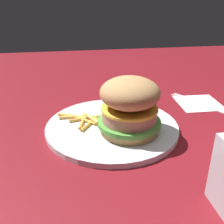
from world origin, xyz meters
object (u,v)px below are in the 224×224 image
plate (112,127)px  napkin (199,103)px  fries_pile (82,119)px  sandwich (130,105)px  fork (198,102)px

plate → napkin: bearing=22.7°
fries_pile → sandwich: bearing=-34.2°
napkin → fork: 0.00m
napkin → fork: fork is taller
plate → fork: plate is taller
plate → sandwich: bearing=-47.6°
plate → sandwich: (0.03, -0.03, 0.06)m
plate → fries_pile: size_ratio=3.01×
fries_pile → napkin: fries_pile is taller
plate → sandwich: sandwich is taller
sandwich → napkin: sandwich is taller
plate → fries_pile: 0.07m
plate → fork: size_ratio=1.79×
napkin → plate: bearing=-157.3°
napkin → fork: size_ratio=0.69×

